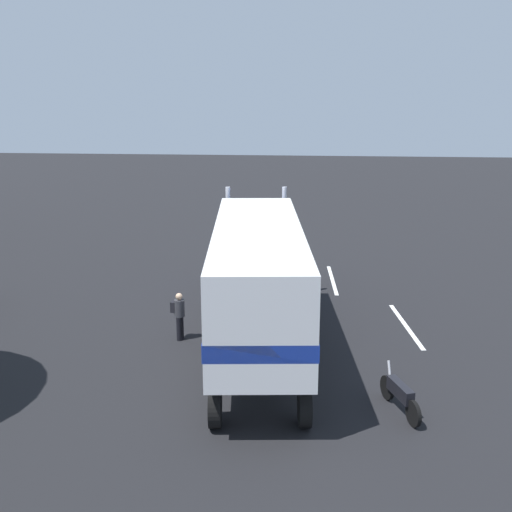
{
  "coord_description": "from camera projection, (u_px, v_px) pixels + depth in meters",
  "views": [
    {
      "loc": [
        -24.83,
        -2.62,
        7.93
      ],
      "look_at": [
        -0.69,
        -0.3,
        1.6
      ],
      "focal_mm": 43.22,
      "sensor_mm": 36.0,
      "label": 1
    }
  ],
  "objects": [
    {
      "name": "lane_stripe_mid",
      "position": [
        406.0,
        326.0,
        21.88
      ],
      "size": [
        4.39,
        0.7,
        0.01
      ],
      "primitive_type": "cube",
      "rotation": [
        0.0,
        0.0,
        0.12
      ],
      "color": "silver",
      "rests_on": "ground_plane"
    },
    {
      "name": "ground_plane",
      "position": [
        250.0,
        288.0,
        26.16
      ],
      "size": [
        120.0,
        120.0,
        0.0
      ],
      "primitive_type": "plane",
      "color": "black"
    },
    {
      "name": "lane_stripe_near",
      "position": [
        332.0,
        280.0,
        27.32
      ],
      "size": [
        4.4,
        0.42,
        0.01
      ],
      "primitive_type": "cube",
      "rotation": [
        0.0,
        0.0,
        0.06
      ],
      "color": "silver",
      "rests_on": "ground_plane"
    },
    {
      "name": "person_bystander",
      "position": [
        179.0,
        314.0,
        20.45
      ],
      "size": [
        0.36,
        0.47,
        1.63
      ],
      "color": "black",
      "rests_on": "ground_plane"
    },
    {
      "name": "motorcycle",
      "position": [
        400.0,
        395.0,
        15.83
      ],
      "size": [
        2.02,
        0.81,
        1.12
      ],
      "color": "black",
      "rests_on": "ground_plane"
    },
    {
      "name": "semi_truck",
      "position": [
        257.0,
        269.0,
        19.83
      ],
      "size": [
        14.35,
        4.25,
        4.5
      ],
      "color": "#193399",
      "rests_on": "ground_plane"
    }
  ]
}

